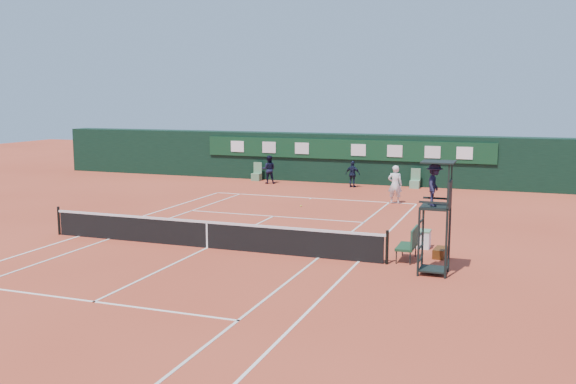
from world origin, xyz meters
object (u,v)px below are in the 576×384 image
Objects in this scene: tennis_net at (207,234)px; player at (395,184)px; cooler at (422,239)px; umpire_chair at (435,193)px; player_bench at (410,243)px.

player is (4.42, 11.70, 0.45)m from tennis_net.
player is at bearing 106.58° from cooler.
cooler is at bearing 96.88° from player.
player reaches higher than tennis_net.
umpire_chair reaches higher than player_bench.
player is (-2.70, 9.07, 0.64)m from cooler.
cooler is 9.49m from player.
umpire_chair is 5.30× the size of cooler.
umpire_chair is 2.49m from player_bench.
tennis_net is 3.77× the size of umpire_chair.
player reaches higher than player_bench.
cooler is at bearing 103.93° from umpire_chair.
player is at bearing 105.88° from umpire_chair.
player_bench is 1.93m from cooler.
tennis_net and player_bench have the same top height.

